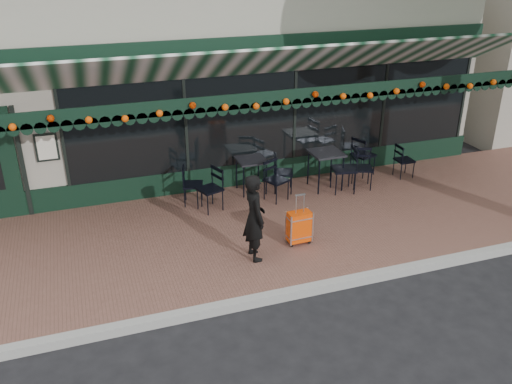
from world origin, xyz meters
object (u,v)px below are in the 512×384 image
object	(u,v)px
chair_a_right	(363,155)
chair_a_extra	(404,161)
woman	(254,217)
chair_b_right	(283,173)
suitcase	(299,227)
chair_a_left	(343,169)
chair_b_front	(276,181)
chair_a_front	(362,169)
chair_b_left	(210,190)
cafe_table_a	(326,156)
cafe_table_b	(251,162)
chair_solo	(193,185)

from	to	relation	value
chair_a_right	chair_a_extra	size ratio (longest dim) A/B	1.18
woman	chair_b_right	xyz separation A→B (m)	(1.45, 2.37, -0.34)
woman	suitcase	distance (m)	1.02
chair_a_left	chair_b_front	world-z (taller)	chair_a_left
chair_a_front	chair_a_left	bearing A→B (deg)	-153.67
chair_a_front	chair_b_left	xyz separation A→B (m)	(-3.40, 0.00, 0.00)
chair_a_front	chair_b_front	size ratio (longest dim) A/B	1.02
chair_a_right	chair_a_front	distance (m)	0.75
chair_a_front	chair_b_right	size ratio (longest dim) A/B	1.03
woman	chair_a_front	bearing A→B (deg)	-59.37
suitcase	cafe_table_a	xyz separation A→B (m)	(1.48, 2.05, 0.42)
woman	chair_a_left	bearing A→B (deg)	-55.52
chair_a_right	chair_b_front	distance (m)	2.45
cafe_table_b	chair_b_front	world-z (taller)	chair_b_front
chair_a_left	suitcase	bearing A→B (deg)	-34.24
chair_a_extra	chair_solo	world-z (taller)	chair_solo
cafe_table_b	chair_a_left	bearing A→B (deg)	-18.42
suitcase	cafe_table_b	distance (m)	2.40
suitcase	chair_a_extra	xyz separation A→B (m)	(3.44, 2.01, 0.07)
suitcase	chair_solo	xyz separation A→B (m)	(-1.41, 2.18, 0.09)
woman	suitcase	bearing A→B (deg)	-79.46
chair_b_right	chair_solo	world-z (taller)	chair_b_right
cafe_table_a	chair_a_extra	xyz separation A→B (m)	(1.96, -0.03, -0.35)
cafe_table_a	chair_a_right	distance (m)	1.24
cafe_table_b	chair_b_left	world-z (taller)	chair_b_left
chair_a_extra	chair_b_front	world-z (taller)	chair_b_front
chair_a_front	chair_b_right	xyz separation A→B (m)	(-1.70, 0.37, -0.01)
chair_b_front	chair_solo	distance (m)	1.71
woman	suitcase	xyz separation A→B (m)	(0.90, 0.20, -0.44)
chair_a_left	chair_b_left	size ratio (longest dim) A/B	1.13
chair_a_right	chair_b_right	world-z (taller)	chair_a_right
woman	chair_a_right	xyz separation A→B (m)	(3.53, 2.64, -0.30)
chair_a_right	chair_b_left	world-z (taller)	chair_a_right
woman	chair_b_left	world-z (taller)	woman
chair_b_left	chair_b_right	distance (m)	1.75
chair_a_left	chair_a_right	xyz separation A→B (m)	(0.86, 0.69, -0.04)
chair_a_left	chair_b_left	distance (m)	2.92
chair_a_right	chair_b_front	bearing A→B (deg)	84.63
chair_a_extra	cafe_table_b	bearing A→B (deg)	85.26
suitcase	chair_b_front	bearing A→B (deg)	79.51
chair_a_front	cafe_table_b	bearing A→B (deg)	-172.60
chair_a_extra	chair_solo	xyz separation A→B (m)	(-4.86, 0.17, 0.02)
chair_a_extra	chair_b_right	bearing A→B (deg)	87.94
cafe_table_b	chair_b_right	xyz separation A→B (m)	(0.65, -0.20, -0.24)
cafe_table_a	chair_b_left	xyz separation A→B (m)	(-2.64, -0.25, -0.30)
cafe_table_b	chair_a_right	distance (m)	2.73
chair_a_left	chair_a_right	world-z (taller)	chair_a_left
chair_a_right	chair_b_right	xyz separation A→B (m)	(-2.07, -0.27, -0.04)
chair_a_right	chair_b_left	bearing A→B (deg)	79.39
chair_a_right	suitcase	bearing A→B (deg)	112.68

